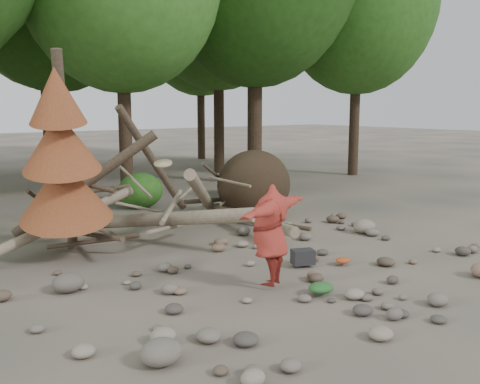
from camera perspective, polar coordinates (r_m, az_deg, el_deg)
ground at (r=10.49m, az=5.06°, el=-8.62°), size 120.00×120.00×0.00m
deadfall_pile at (r=14.72m, az=-0.10°, el=0.39°), size 8.55×5.24×3.30m
dead_conifer at (r=11.40m, az=-18.45°, el=3.23°), size 2.06×2.16×4.35m
bush_mid at (r=17.16m, az=-10.56°, el=0.17°), size 1.40×1.40×1.12m
bush_right at (r=18.72m, az=2.12°, el=1.81°), size 2.00×2.00×1.60m
frisbee_thrower at (r=9.35m, az=3.25°, el=-4.58°), size 3.45×1.38×2.37m
backpack at (r=10.89m, az=6.71°, el=-7.18°), size 0.52×0.44×0.29m
cloth_green at (r=9.36m, az=8.64°, el=-10.34°), size 0.47×0.39×0.18m
cloth_orange at (r=11.11m, az=10.91°, el=-7.41°), size 0.33×0.27×0.12m
boulder_front_left at (r=7.02m, az=-8.41°, el=-16.53°), size 0.55×0.49×0.33m
boulder_mid_right at (r=13.96m, az=13.13°, el=-3.57°), size 0.59×0.53×0.35m
boulder_mid_left at (r=9.86m, az=-17.84°, el=-9.18°), size 0.56×0.50×0.33m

